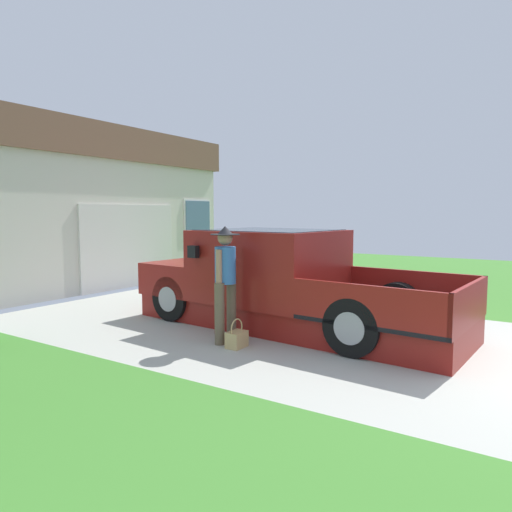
{
  "coord_description": "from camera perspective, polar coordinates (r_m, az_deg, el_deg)",
  "views": [
    {
      "loc": [
        -6.56,
        0.19,
        1.92
      ],
      "look_at": [
        -0.38,
        4.16,
        1.24
      ],
      "focal_mm": 32.74,
      "sensor_mm": 36.0,
      "label": 1
    }
  ],
  "objects": [
    {
      "name": "pickup_truck",
      "position": [
        8.02,
        2.05,
        -3.19
      ],
      "size": [
        2.33,
        5.68,
        1.63
      ],
      "rotation": [
        0.0,
        0.0,
        -0.07
      ],
      "color": "maroon",
      "rests_on": "ground"
    },
    {
      "name": "house_with_garage",
      "position": [
        14.24,
        -23.87,
        5.44
      ],
      "size": [
        8.34,
        5.49,
        4.08
      ],
      "color": "beige",
      "rests_on": "ground"
    },
    {
      "name": "handbag",
      "position": [
        6.76,
        -2.37,
        -10.02
      ],
      "size": [
        0.31,
        0.21,
        0.42
      ],
      "color": "tan",
      "rests_on": "ground"
    },
    {
      "name": "person_with_hat",
      "position": [
        6.9,
        -3.76,
        -2.38
      ],
      "size": [
        0.5,
        0.43,
        1.73
      ],
      "rotation": [
        0.0,
        0.0,
        0.11
      ],
      "color": "brown",
      "rests_on": "ground"
    }
  ]
}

